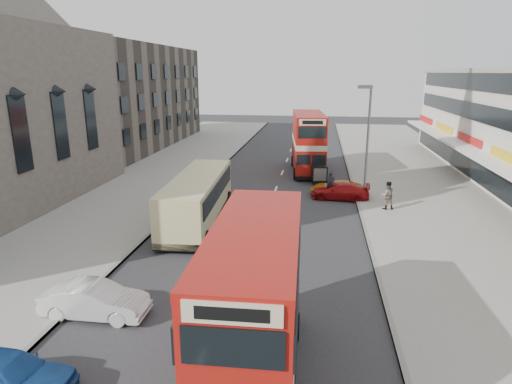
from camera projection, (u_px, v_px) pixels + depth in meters
The scene contains 17 objects.
ground at pixel (218, 338), 15.07m from camera, with size 160.00×160.00×0.00m, color #28282B.
road_surface at pixel (276, 189), 34.14m from camera, with size 12.00×90.00×0.01m, color #28282B.
pavement_right at pixel (434, 195), 32.45m from camera, with size 12.00×90.00×0.15m, color gray.
pavement_left at pixel (132, 183), 35.78m from camera, with size 12.00×90.00×0.15m, color gray.
kerb_left at pixel (201, 186), 34.96m from camera, with size 0.20×90.00×0.16m, color gray.
kerb_right at pixel (354, 192), 33.27m from camera, with size 0.20×90.00×0.16m, color gray.
brick_terrace at pixel (112, 97), 52.74m from camera, with size 14.00×28.00×12.00m, color #66594C.
street_lamp at pixel (367, 134), 30.04m from camera, with size 1.00×0.20×8.12m.
bus_main at pixel (255, 309), 12.21m from camera, with size 2.62×8.69×4.77m.
bus_second at pixel (308, 143), 39.44m from camera, with size 3.48×9.55×5.22m.
coach at pixel (198, 197), 26.34m from camera, with size 3.18×10.36×2.71m.
car_left_near at pixel (6, 375), 12.26m from camera, with size 1.59×3.95×1.35m, color navy.
car_left_front at pixel (95, 300), 16.28m from camera, with size 1.39×4.00×1.32m, color silver.
car_right_a at pixel (340, 191), 31.39m from camera, with size 1.69×4.17×1.21m, color #A21012.
car_right_b at pixel (337, 188), 32.38m from camera, with size 1.85×4.01×1.11m, color orange.
pedestrian_near at pixel (387, 195), 28.58m from camera, with size 0.71×0.48×1.91m, color gray.
cyclist at pixel (330, 189), 31.83m from camera, with size 0.80×1.86×1.89m.
Camera 1 is at (3.20, -12.82, 8.97)m, focal length 30.31 mm.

